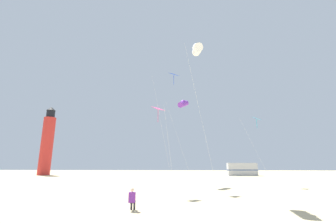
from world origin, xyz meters
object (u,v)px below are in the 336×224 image
Objects in this scene: kite_diamond_blue at (173,79)px; kite_tube_violet at (183,104)px; kite_tube_white at (197,49)px; kite_diamond_cyan at (256,121)px; lighthouse_distant at (47,142)px; kite_flyer_standing at (132,198)px; kite_diamond_rainbow at (159,111)px; rv_van_silver at (242,169)px.

kite_tube_violet is (1.11, 5.01, -1.40)m from kite_diamond_blue.
kite_diamond_cyan is at bearing 55.16° from kite_tube_white.
kite_tube_violet reaches higher than kite_diamond_cyan.
lighthouse_distant reaches higher than kite_tube_violet.
kite_tube_white is (3.96, 4.11, 10.76)m from kite_flyer_standing.
kite_flyer_standing is 51.85m from lighthouse_distant.
lighthouse_distant reaches higher than kite_diamond_cyan.
kite_tube_white is (3.32, -2.33, 4.51)m from kite_diamond_rainbow.
kite_diamond_cyan is 0.76× the size of kite_tube_violet.
lighthouse_distant is at bearing 132.14° from kite_diamond_rainbow.
kite_diamond_rainbow is 0.60× the size of kite_diamond_blue.
kite_diamond_cyan is 1.10× the size of kite_diamond_rainbow.
kite_diamond_blue is at bearing -43.35° from lighthouse_distant.
kite_flyer_standing is 18.35m from kite_tube_violet.
kite_tube_violet is (2.16, 9.08, 3.14)m from kite_diamond_rainbow.
kite_diamond_rainbow reaches higher than rv_van_silver.
lighthouse_distant is at bearing -55.39° from kite_flyer_standing.
rv_van_silver is (15.84, 41.17, 0.78)m from kite_flyer_standing.
kite_diamond_cyan is 49.71m from lighthouse_distant.
kite_diamond_rainbow is 1.14× the size of rv_van_silver.
kite_tube_white is 0.72× the size of lighthouse_distant.
kite_diamond_rainbow is 6.07m from kite_tube_white.
kite_tube_violet is 11.55m from kite_tube_white.
lighthouse_distant is 47.03m from rv_van_silver.
kite_flyer_standing is 0.14× the size of kite_diamond_cyan.
kite_diamond_rainbow is 38.30m from rv_van_silver.
kite_diamond_rainbow is at bearing -141.70° from kite_diamond_cyan.
kite_tube_white reaches higher than kite_diamond_cyan.
kite_diamond_cyan is 27.12m from rv_van_silver.
kite_diamond_cyan is 0.48× the size of lighthouse_distant.
kite_diamond_blue is 35.23m from rv_van_silver.
kite_tube_white is (-7.65, -10.99, 3.80)m from kite_diamond_cyan.
kite_tube_white is 40.18m from rv_van_silver.
kite_tube_violet is at bearing 76.63° from kite_diamond_rainbow.
kite_tube_white is (1.16, -11.41, 1.37)m from kite_tube_violet.
kite_flyer_standing is 44.12m from rv_van_silver.
kite_diamond_rainbow is 6.19m from kite_diamond_blue.
kite_diamond_rainbow is 0.61× the size of kite_tube_white.
rv_van_silver is at bearing -113.21° from kite_flyer_standing.
kite_flyer_standing is 8.99m from kite_diamond_rainbow.
kite_diamond_blue is 1.01× the size of kite_tube_white.
kite_diamond_cyan reaches higher than rv_van_silver.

